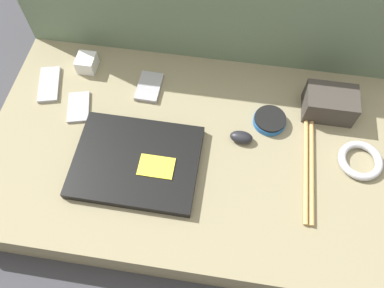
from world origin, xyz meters
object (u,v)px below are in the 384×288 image
at_px(speaker_puck, 270,120).
at_px(laptop, 137,162).
at_px(charger_brick, 87,63).
at_px(phone_silver, 49,84).
at_px(phone_small, 79,107).
at_px(camera_pouch, 330,103).
at_px(phone_black, 149,87).
at_px(computer_mouse, 241,137).

bearing_deg(speaker_puck, laptop, -151.63).
bearing_deg(charger_brick, laptop, -53.45).
xyz_separation_m(speaker_puck, phone_silver, (-0.65, 0.03, -0.01)).
bearing_deg(phone_small, laptop, -50.32).
bearing_deg(camera_pouch, phone_silver, -177.86).
bearing_deg(phone_small, charger_brick, 81.46).
distance_m(phone_black, charger_brick, 0.20).
bearing_deg(phone_small, phone_black, 14.00).
height_order(laptop, phone_silver, laptop).
bearing_deg(charger_brick, speaker_puck, -11.69).
relative_size(laptop, camera_pouch, 2.35).
relative_size(laptop, phone_small, 2.85).
xyz_separation_m(camera_pouch, charger_brick, (-0.71, 0.05, -0.02)).
bearing_deg(laptop, computer_mouse, 23.75).
distance_m(speaker_puck, phone_small, 0.54).
bearing_deg(phone_small, phone_silver, 135.20).
bearing_deg(computer_mouse, camera_pouch, 32.40).
height_order(computer_mouse, speaker_puck, computer_mouse).
relative_size(laptop, computer_mouse, 5.09).
bearing_deg(speaker_puck, computer_mouse, -137.34).
relative_size(computer_mouse, phone_silver, 0.46).
relative_size(speaker_puck, phone_black, 0.86).
distance_m(computer_mouse, speaker_puck, 0.10).
relative_size(camera_pouch, charger_brick, 2.35).
height_order(phone_silver, camera_pouch, camera_pouch).
xyz_separation_m(laptop, phone_black, (-0.02, 0.25, -0.01)).
bearing_deg(phone_silver, speaker_puck, -17.45).
height_order(computer_mouse, phone_black, computer_mouse).
height_order(camera_pouch, charger_brick, camera_pouch).
bearing_deg(computer_mouse, charger_brick, 162.17).
height_order(speaker_puck, phone_small, speaker_puck).
height_order(laptop, charger_brick, charger_brick).
relative_size(speaker_puck, phone_silver, 0.66).
bearing_deg(phone_silver, laptop, -48.80).
xyz_separation_m(phone_black, charger_brick, (-0.20, 0.05, 0.02)).
distance_m(laptop, phone_silver, 0.38).
distance_m(phone_silver, charger_brick, 0.13).
height_order(phone_black, phone_small, phone_black).
bearing_deg(laptop, camera_pouch, 26.67).
bearing_deg(phone_black, computer_mouse, -24.11).
bearing_deg(speaker_puck, charger_brick, 168.31).
height_order(speaker_puck, phone_silver, speaker_puck).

